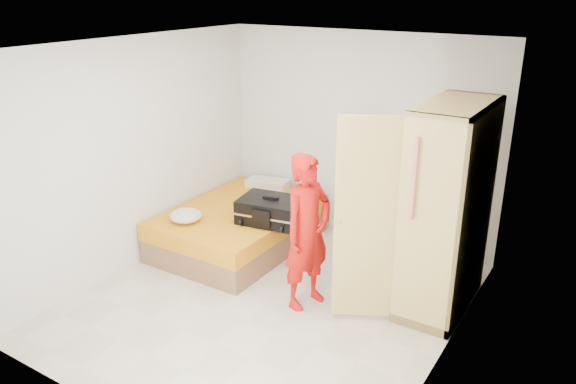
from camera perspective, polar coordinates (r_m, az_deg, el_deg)
The scene contains 7 objects.
room at distance 5.41m, azimuth -2.02°, elevation 0.83°, with size 4.00×4.02×2.60m.
bed at distance 7.04m, azimuth -4.98°, elevation -3.59°, with size 1.42×2.02×0.50m.
wardrobe at distance 5.66m, azimuth 15.26°, elevation -2.28°, with size 1.11×1.46×2.10m.
person at distance 5.57m, azimuth 1.99°, elevation -4.07°, with size 0.59×0.39×1.61m, color red.
suitcase at distance 6.51m, azimuth -1.77°, elevation -1.87°, with size 0.81×0.65×0.31m.
round_cushion at distance 6.65m, azimuth -10.34°, elevation -2.37°, with size 0.38×0.38×0.14m, color silver.
pillow at distance 7.65m, azimuth -2.09°, elevation 0.90°, with size 0.56×0.29×0.10m, color silver.
Camera 1 is at (2.87, -4.21, 3.14)m, focal length 35.00 mm.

